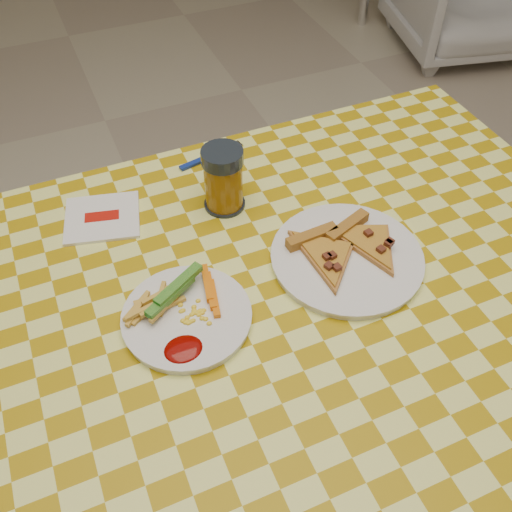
% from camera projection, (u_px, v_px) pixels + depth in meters
% --- Properties ---
extents(ground, '(8.00, 8.00, 0.00)m').
position_uv_depth(ground, '(261.00, 483.00, 1.47)').
color(ground, beige).
rests_on(ground, ground).
extents(table, '(1.28, 0.88, 0.76)m').
position_uv_depth(table, '(264.00, 328.00, 0.97)').
color(table, silver).
rests_on(table, ground).
extents(plate_left, '(0.26, 0.26, 0.01)m').
position_uv_depth(plate_left, '(187.00, 318.00, 0.88)').
color(plate_left, white).
rests_on(plate_left, table).
extents(plate_right, '(0.28, 0.28, 0.01)m').
position_uv_depth(plate_right, '(347.00, 258.00, 0.97)').
color(plate_right, white).
rests_on(plate_right, table).
extents(fries_veggies, '(0.18, 0.16, 0.04)m').
position_uv_depth(fries_veggies, '(178.00, 306.00, 0.88)').
color(fries_veggies, '#E9D44A').
rests_on(fries_veggies, plate_left).
extents(pizza_slices, '(0.23, 0.21, 0.02)m').
position_uv_depth(pizza_slices, '(345.00, 247.00, 0.97)').
color(pizza_slices, '#BB8539').
rests_on(pizza_slices, plate_right).
extents(drink_glass, '(0.08, 0.08, 0.12)m').
position_uv_depth(drink_glass, '(223.00, 180.00, 1.02)').
color(drink_glass, black).
rests_on(drink_glass, table).
extents(napkin, '(0.16, 0.15, 0.01)m').
position_uv_depth(napkin, '(102.00, 218.00, 1.04)').
color(napkin, white).
rests_on(napkin, table).
extents(fork, '(0.15, 0.05, 0.01)m').
position_uv_depth(fork, '(212.00, 155.00, 1.16)').
color(fork, navy).
rests_on(fork, table).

